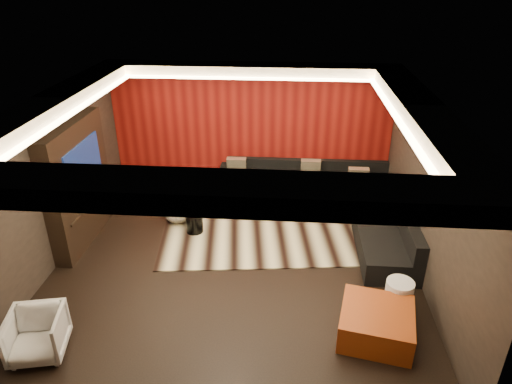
# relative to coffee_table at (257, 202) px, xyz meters

# --- Properties ---
(floor) EXTENTS (6.00, 6.00, 0.02)m
(floor) POSITION_rel_coffee_table_xyz_m (-0.20, -1.98, -0.13)
(floor) COLOR black
(floor) RESTS_ON ground
(ceiling) EXTENTS (6.00, 6.00, 0.02)m
(ceiling) POSITION_rel_coffee_table_xyz_m (-0.20, -1.98, 2.69)
(ceiling) COLOR silver
(ceiling) RESTS_ON ground
(wall_back) EXTENTS (6.00, 0.02, 2.80)m
(wall_back) POSITION_rel_coffee_table_xyz_m (-0.20, 1.03, 1.28)
(wall_back) COLOR black
(wall_back) RESTS_ON ground
(wall_left) EXTENTS (0.02, 6.00, 2.80)m
(wall_left) POSITION_rel_coffee_table_xyz_m (-3.21, -1.98, 1.28)
(wall_left) COLOR black
(wall_left) RESTS_ON ground
(wall_right) EXTENTS (0.02, 6.00, 2.80)m
(wall_right) POSITION_rel_coffee_table_xyz_m (2.81, -1.98, 1.28)
(wall_right) COLOR black
(wall_right) RESTS_ON ground
(red_feature_wall) EXTENTS (5.98, 0.05, 2.78)m
(red_feature_wall) POSITION_rel_coffee_table_xyz_m (-0.20, 0.99, 1.28)
(red_feature_wall) COLOR #6B0C0A
(red_feature_wall) RESTS_ON ground
(soffit_back) EXTENTS (6.00, 0.60, 0.22)m
(soffit_back) POSITION_rel_coffee_table_xyz_m (-0.20, 0.72, 2.57)
(soffit_back) COLOR silver
(soffit_back) RESTS_ON ground
(soffit_front) EXTENTS (6.00, 0.60, 0.22)m
(soffit_front) POSITION_rel_coffee_table_xyz_m (-0.20, -4.68, 2.57)
(soffit_front) COLOR silver
(soffit_front) RESTS_ON ground
(soffit_left) EXTENTS (0.60, 4.80, 0.22)m
(soffit_left) POSITION_rel_coffee_table_xyz_m (-2.90, -1.98, 2.57)
(soffit_left) COLOR silver
(soffit_left) RESTS_ON ground
(soffit_right) EXTENTS (0.60, 4.80, 0.22)m
(soffit_right) POSITION_rel_coffee_table_xyz_m (2.50, -1.98, 2.57)
(soffit_right) COLOR silver
(soffit_right) RESTS_ON ground
(cove_back) EXTENTS (4.80, 0.08, 0.04)m
(cove_back) POSITION_rel_coffee_table_xyz_m (-0.20, 0.38, 2.48)
(cove_back) COLOR #FFD899
(cove_back) RESTS_ON ground
(cove_front) EXTENTS (4.80, 0.08, 0.04)m
(cove_front) POSITION_rel_coffee_table_xyz_m (-0.20, -4.34, 2.48)
(cove_front) COLOR #FFD899
(cove_front) RESTS_ON ground
(cove_left) EXTENTS (0.08, 4.80, 0.04)m
(cove_left) POSITION_rel_coffee_table_xyz_m (-2.56, -1.98, 2.48)
(cove_left) COLOR #FFD899
(cove_left) RESTS_ON ground
(cove_right) EXTENTS (0.08, 4.80, 0.04)m
(cove_right) POSITION_rel_coffee_table_xyz_m (2.16, -1.98, 2.48)
(cove_right) COLOR #FFD899
(cove_right) RESTS_ON ground
(tv_surround) EXTENTS (0.30, 2.00, 2.20)m
(tv_surround) POSITION_rel_coffee_table_xyz_m (-3.05, -1.38, 0.98)
(tv_surround) COLOR black
(tv_surround) RESTS_ON ground
(tv_screen) EXTENTS (0.04, 1.30, 0.80)m
(tv_screen) POSITION_rel_coffee_table_xyz_m (-2.89, -1.38, 1.33)
(tv_screen) COLOR black
(tv_screen) RESTS_ON ground
(tv_shelf) EXTENTS (0.04, 1.60, 0.04)m
(tv_shelf) POSITION_rel_coffee_table_xyz_m (-2.89, -1.38, 0.58)
(tv_shelf) COLOR black
(tv_shelf) RESTS_ON ground
(rug) EXTENTS (4.32, 3.45, 0.02)m
(rug) POSITION_rel_coffee_table_xyz_m (0.27, -0.65, -0.11)
(rug) COLOR beige
(rug) RESTS_ON floor
(coffee_table) EXTENTS (1.40, 1.40, 0.20)m
(coffee_table) POSITION_rel_coffee_table_xyz_m (0.00, 0.00, 0.00)
(coffee_table) COLOR black
(coffee_table) RESTS_ON rug
(drum_stool) EXTENTS (0.40, 0.40, 0.37)m
(drum_stool) POSITION_rel_coffee_table_xyz_m (-1.09, -1.08, 0.09)
(drum_stool) COLOR black
(drum_stool) RESTS_ON rug
(striped_pouf) EXTENTS (0.73, 0.73, 0.32)m
(striped_pouf) POSITION_rel_coffee_table_xyz_m (-1.48, -0.69, 0.06)
(striped_pouf) COLOR beige
(striped_pouf) RESTS_ON rug
(white_side_table) EXTENTS (0.50, 0.50, 0.50)m
(white_side_table) POSITION_rel_coffee_table_xyz_m (2.30, -2.99, 0.13)
(white_side_table) COLOR white
(white_side_table) RESTS_ON floor
(orange_ottoman) EXTENTS (1.12, 1.12, 0.42)m
(orange_ottoman) POSITION_rel_coffee_table_xyz_m (1.90, -3.54, 0.09)
(orange_ottoman) COLOR maroon
(orange_ottoman) RESTS_ON floor
(armchair) EXTENTS (0.80, 0.81, 0.63)m
(armchair) POSITION_rel_coffee_table_xyz_m (-2.50, -4.20, 0.19)
(armchair) COLOR silver
(armchair) RESTS_ON floor
(sectional_sofa) EXTENTS (3.65, 3.50, 0.75)m
(sectional_sofa) POSITION_rel_coffee_table_xyz_m (1.53, -0.11, 0.14)
(sectional_sofa) COLOR black
(sectional_sofa) RESTS_ON floor
(throw_pillows) EXTENTS (2.98, 0.56, 0.44)m
(throw_pillows) POSITION_rel_coffee_table_xyz_m (0.90, 0.58, 0.50)
(throw_pillows) COLOR #BBAC89
(throw_pillows) RESTS_ON sectional_sofa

